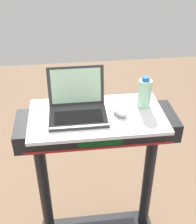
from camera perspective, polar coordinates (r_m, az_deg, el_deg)
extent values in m
cylinder|color=black|center=(2.00, -10.24, -14.60)|extent=(0.07, 0.07, 0.86)
cylinder|color=black|center=(2.05, 9.54, -12.90)|extent=(0.07, 0.07, 0.86)
cube|color=black|center=(1.67, -0.21, -2.65)|extent=(0.90, 0.28, 0.11)
cube|color=#0C3F19|center=(1.56, 0.42, -5.70)|extent=(0.24, 0.01, 0.06)
cube|color=maroon|center=(1.59, 0.41, -6.94)|extent=(0.81, 0.00, 0.02)
cube|color=silver|center=(1.64, -0.21, -0.80)|extent=(0.75, 0.41, 0.02)
cube|color=#2D2D30|center=(1.60, -3.80, -0.87)|extent=(0.31, 0.22, 0.02)
cube|color=black|center=(1.58, -3.78, -0.90)|extent=(0.26, 0.12, 0.00)
cube|color=#2D2D30|center=(1.65, -4.26, 5.06)|extent=(0.31, 0.05, 0.22)
cube|color=#B2E0B7|center=(1.65, -4.25, 5.01)|extent=(0.27, 0.04, 0.19)
ellipsoid|color=#B2B2B7|center=(1.63, 4.23, -0.04)|extent=(0.10, 0.12, 0.03)
cylinder|color=#9EDBB2|center=(1.68, 8.91, 3.52)|extent=(0.08, 0.08, 0.16)
cylinder|color=#2659A5|center=(1.64, 9.19, 6.34)|extent=(0.04, 0.04, 0.02)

